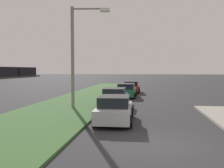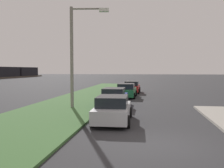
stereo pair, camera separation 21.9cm
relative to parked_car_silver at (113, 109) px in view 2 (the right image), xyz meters
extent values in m
plane|color=#2D2D30|center=(-3.98, -2.49, -0.72)|extent=(300.00, 300.00, 0.00)
cube|color=#3D6633|center=(6.02, 4.32, -0.66)|extent=(60.00, 6.00, 0.12)
cube|color=#B2B5BA|center=(0.05, 0.00, -0.15)|extent=(4.36, 1.94, 0.70)
cube|color=black|center=(-0.15, 0.00, 0.48)|extent=(2.25, 1.67, 0.55)
cylinder|color=black|center=(1.37, 0.94, -0.40)|extent=(0.65, 0.24, 0.64)
cylinder|color=black|center=(1.43, -0.86, -0.40)|extent=(0.65, 0.24, 0.64)
cylinder|color=black|center=(-1.33, 0.86, -0.40)|extent=(0.65, 0.24, 0.64)
cylinder|color=black|center=(-1.27, -0.94, -0.40)|extent=(0.65, 0.24, 0.64)
cube|color=#23389E|center=(5.90, 0.71, -0.15)|extent=(4.31, 1.82, 0.70)
cube|color=black|center=(5.70, 0.71, 0.48)|extent=(2.21, 1.61, 0.55)
cylinder|color=black|center=(7.25, 1.61, -0.40)|extent=(0.64, 0.22, 0.64)
cylinder|color=black|center=(7.25, -0.19, -0.40)|extent=(0.64, 0.22, 0.64)
cylinder|color=black|center=(4.55, 1.60, -0.40)|extent=(0.64, 0.22, 0.64)
cylinder|color=black|center=(4.55, -0.20, -0.40)|extent=(0.64, 0.22, 0.64)
cube|color=#1E6B38|center=(12.36, 0.29, -0.15)|extent=(4.33, 1.88, 0.70)
cube|color=black|center=(12.16, 0.29, 0.48)|extent=(2.23, 1.64, 0.55)
cylinder|color=black|center=(13.73, 1.16, -0.40)|extent=(0.64, 0.23, 0.64)
cylinder|color=black|center=(13.69, -0.64, -0.40)|extent=(0.64, 0.23, 0.64)
cylinder|color=black|center=(11.03, 1.21, -0.40)|extent=(0.64, 0.23, 0.64)
cylinder|color=black|center=(10.99, -0.59, -0.40)|extent=(0.64, 0.23, 0.64)
cube|color=red|center=(17.69, 0.05, -0.15)|extent=(4.32, 1.85, 0.70)
cube|color=black|center=(17.49, 0.05, 0.48)|extent=(2.22, 1.63, 0.55)
cylinder|color=black|center=(19.05, 0.93, -0.40)|extent=(0.64, 0.23, 0.64)
cylinder|color=black|center=(19.03, -0.87, -0.40)|extent=(0.64, 0.23, 0.64)
cylinder|color=black|center=(16.35, 0.96, -0.40)|extent=(0.64, 0.23, 0.64)
cylinder|color=black|center=(16.33, -0.84, -0.40)|extent=(0.64, 0.23, 0.64)
cube|color=black|center=(65.18, 46.29, 1.48)|extent=(14.00, 3.00, 3.40)
cube|color=black|center=(80.38, 46.29, 1.48)|extent=(14.00, 3.00, 3.40)
cylinder|color=gray|center=(4.33, 3.67, 3.03)|extent=(0.24, 0.24, 7.50)
cylinder|color=gray|center=(4.47, 2.48, 6.63)|extent=(0.39, 2.40, 0.12)
cube|color=silver|center=(4.61, 1.29, 6.53)|extent=(0.44, 0.74, 0.24)
camera|label=1|loc=(-13.47, -1.68, 2.19)|focal=39.72mm
camera|label=2|loc=(-13.44, -1.89, 2.19)|focal=39.72mm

